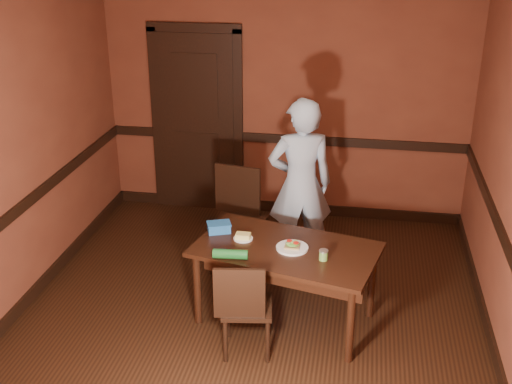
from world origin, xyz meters
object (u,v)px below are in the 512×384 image
(sandwich_plate, at_px, (292,247))
(cheese_saucer, at_px, (243,237))
(food_tub, at_px, (219,227))
(person, at_px, (300,185))
(sauce_jar, at_px, (323,255))
(chair_far, at_px, (238,222))
(chair_near, at_px, (247,305))
(dining_table, at_px, (285,284))

(sandwich_plate, bearing_deg, cheese_saucer, 166.73)
(food_tub, bearing_deg, person, 31.20)
(sauce_jar, xyz_separation_m, cheese_saucer, (-0.69, 0.24, -0.02))
(chair_far, distance_m, cheese_saucer, 0.76)
(chair_near, bearing_deg, food_tub, -69.24)
(person, bearing_deg, food_tub, 36.37)
(chair_near, height_order, sandwich_plate, chair_near)
(dining_table, height_order, sauce_jar, sauce_jar)
(chair_near, relative_size, food_tub, 3.50)
(sandwich_plate, xyz_separation_m, cheese_saucer, (-0.43, 0.10, 0.00))
(chair_far, xyz_separation_m, food_tub, (-0.04, -0.60, 0.24))
(dining_table, relative_size, chair_far, 1.48)
(chair_far, bearing_deg, cheese_saucer, -64.22)
(person, height_order, sandwich_plate, person)
(chair_far, relative_size, chair_near, 1.20)
(dining_table, distance_m, food_tub, 0.74)
(sandwich_plate, bearing_deg, dining_table, 169.40)
(dining_table, relative_size, person, 0.87)
(cheese_saucer, bearing_deg, sandwich_plate, -13.27)
(dining_table, relative_size, chair_near, 1.78)
(chair_near, xyz_separation_m, cheese_saucer, (-0.14, 0.56, 0.30))
(sandwich_plate, distance_m, food_tub, 0.69)
(dining_table, relative_size, sauce_jar, 17.14)
(chair_near, distance_m, cheese_saucer, 0.65)
(chair_near, bearing_deg, chair_far, -84.03)
(chair_far, bearing_deg, food_tub, -83.25)
(sauce_jar, distance_m, cheese_saucer, 0.73)
(cheese_saucer, relative_size, food_tub, 0.69)
(chair_far, distance_m, chair_near, 1.30)
(chair_near, height_order, person, person)
(person, distance_m, food_tub, 1.01)
(chair_near, height_order, food_tub, chair_near)
(dining_table, distance_m, sandwich_plate, 0.37)
(chair_far, relative_size, person, 0.59)
(chair_near, distance_m, food_tub, 0.81)
(chair_near, bearing_deg, sandwich_plate, -131.18)
(sauce_jar, bearing_deg, chair_near, -150.64)
(chair_near, height_order, cheese_saucer, chair_near)
(chair_near, relative_size, cheese_saucer, 5.04)
(dining_table, distance_m, person, 1.10)
(person, bearing_deg, chair_near, 64.36)
(sauce_jar, bearing_deg, food_tub, 159.76)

